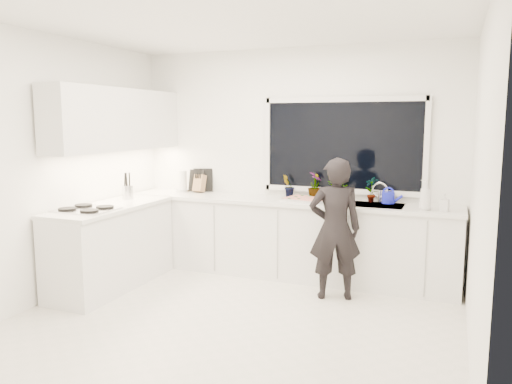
% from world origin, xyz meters
% --- Properties ---
extents(floor, '(4.00, 3.50, 0.02)m').
position_xyz_m(floor, '(0.00, 0.00, -0.01)').
color(floor, beige).
rests_on(floor, ground).
extents(wall_back, '(4.00, 0.02, 2.70)m').
position_xyz_m(wall_back, '(0.00, 1.76, 1.35)').
color(wall_back, white).
rests_on(wall_back, ground).
extents(wall_left, '(0.02, 3.50, 2.70)m').
position_xyz_m(wall_left, '(-2.01, 0.00, 1.35)').
color(wall_left, white).
rests_on(wall_left, ground).
extents(wall_right, '(0.02, 3.50, 2.70)m').
position_xyz_m(wall_right, '(2.01, 0.00, 1.35)').
color(wall_right, white).
rests_on(wall_right, ground).
extents(ceiling, '(4.00, 3.50, 0.02)m').
position_xyz_m(ceiling, '(0.00, 0.00, 2.71)').
color(ceiling, white).
rests_on(ceiling, wall_back).
extents(window, '(1.80, 0.02, 1.00)m').
position_xyz_m(window, '(0.60, 1.73, 1.55)').
color(window, black).
rests_on(window, wall_back).
extents(base_cabinets_back, '(3.92, 0.58, 0.88)m').
position_xyz_m(base_cabinets_back, '(0.00, 1.45, 0.44)').
color(base_cabinets_back, white).
rests_on(base_cabinets_back, floor).
extents(base_cabinets_left, '(0.58, 1.60, 0.88)m').
position_xyz_m(base_cabinets_left, '(-1.67, 0.35, 0.44)').
color(base_cabinets_left, white).
rests_on(base_cabinets_left, floor).
extents(countertop_back, '(3.94, 0.62, 0.04)m').
position_xyz_m(countertop_back, '(0.00, 1.44, 0.90)').
color(countertop_back, silver).
rests_on(countertop_back, base_cabinets_back).
extents(countertop_left, '(0.62, 1.60, 0.04)m').
position_xyz_m(countertop_left, '(-1.67, 0.35, 0.90)').
color(countertop_left, silver).
rests_on(countertop_left, base_cabinets_left).
extents(upper_cabinets, '(0.34, 2.10, 0.70)m').
position_xyz_m(upper_cabinets, '(-1.79, 0.70, 1.85)').
color(upper_cabinets, white).
rests_on(upper_cabinets, wall_left).
extents(sink, '(0.58, 0.42, 0.14)m').
position_xyz_m(sink, '(1.05, 1.45, 0.87)').
color(sink, silver).
rests_on(sink, countertop_back).
extents(faucet, '(0.03, 0.03, 0.22)m').
position_xyz_m(faucet, '(1.05, 1.65, 1.03)').
color(faucet, silver).
rests_on(faucet, countertop_back).
extents(stovetop, '(0.56, 0.48, 0.03)m').
position_xyz_m(stovetop, '(-1.69, -0.00, 0.94)').
color(stovetop, black).
rests_on(stovetop, countertop_left).
extents(person, '(0.62, 0.51, 1.47)m').
position_xyz_m(person, '(0.71, 0.90, 0.74)').
color(person, black).
rests_on(person, floor).
extents(pizza_tray, '(0.58, 0.48, 0.03)m').
position_xyz_m(pizza_tray, '(0.26, 1.42, 0.94)').
color(pizza_tray, silver).
rests_on(pizza_tray, countertop_back).
extents(pizza, '(0.52, 0.43, 0.01)m').
position_xyz_m(pizza, '(0.26, 1.42, 0.95)').
color(pizza, red).
rests_on(pizza, pizza_tray).
extents(watering_can, '(0.15, 0.15, 0.13)m').
position_xyz_m(watering_can, '(1.15, 1.61, 0.98)').
color(watering_can, '#151BC8').
rests_on(watering_can, countertop_back).
extents(paper_towel_roll, '(0.11, 0.11, 0.26)m').
position_xyz_m(paper_towel_roll, '(-1.45, 1.55, 1.05)').
color(paper_towel_roll, silver).
rests_on(paper_towel_roll, countertop_back).
extents(knife_block, '(0.14, 0.12, 0.22)m').
position_xyz_m(knife_block, '(-1.22, 1.59, 1.03)').
color(knife_block, '#9D7349').
rests_on(knife_block, countertop_back).
extents(utensil_crock, '(0.15, 0.15, 0.16)m').
position_xyz_m(utensil_crock, '(-1.76, 0.80, 1.00)').
color(utensil_crock, '#BABABF').
rests_on(utensil_crock, countertop_left).
extents(picture_frame_large, '(0.22, 0.05, 0.28)m').
position_xyz_m(picture_frame_large, '(-1.32, 1.69, 1.06)').
color(picture_frame_large, black).
rests_on(picture_frame_large, countertop_back).
extents(picture_frame_small, '(0.24, 0.11, 0.30)m').
position_xyz_m(picture_frame_small, '(-1.22, 1.69, 1.07)').
color(picture_frame_small, black).
rests_on(picture_frame_small, countertop_back).
extents(herb_plants, '(1.17, 0.31, 0.32)m').
position_xyz_m(herb_plants, '(0.47, 1.61, 1.06)').
color(herb_plants, '#26662D').
rests_on(herb_plants, countertop_back).
extents(soap_bottles, '(0.32, 0.17, 0.31)m').
position_xyz_m(soap_bottles, '(1.60, 1.30, 1.06)').
color(soap_bottles, '#D8BF66').
rests_on(soap_bottles, countertop_back).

